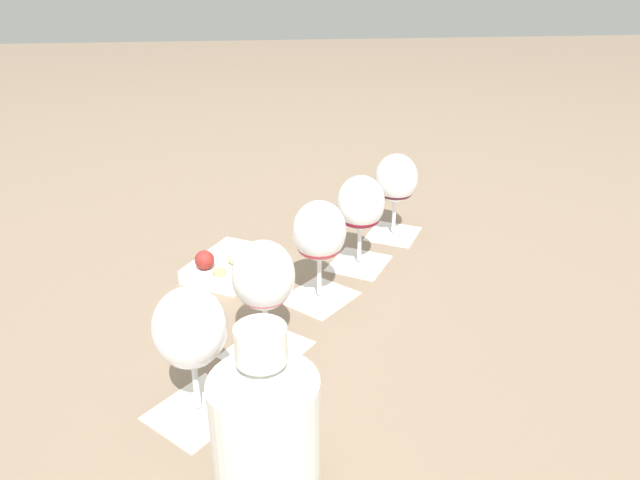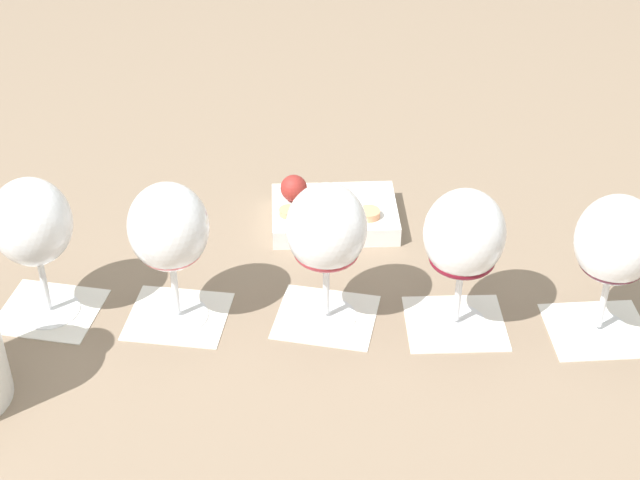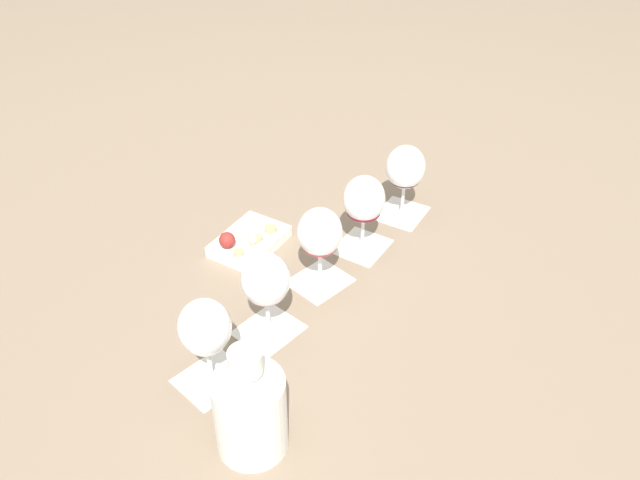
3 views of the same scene
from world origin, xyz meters
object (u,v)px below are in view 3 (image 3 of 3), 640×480
object	(u,v)px
wine_glass_2	(322,236)
ceramic_vase	(250,407)
wine_glass_3	(364,202)
wine_glass_4	(405,170)
wine_glass_1	(266,283)
snack_dish	(248,241)
wine_glass_0	(205,331)

from	to	relation	value
wine_glass_2	ceramic_vase	bearing A→B (deg)	163.98
wine_glass_3	wine_glass_4	world-z (taller)	same
wine_glass_1	snack_dish	xyz separation A→B (m)	(0.24, 0.05, -0.09)
ceramic_vase	wine_glass_3	bearing A→B (deg)	-21.70
wine_glass_0	snack_dish	bearing A→B (deg)	-5.42
wine_glass_2	ceramic_vase	size ratio (longest dim) A/B	0.85
wine_glass_1	wine_glass_3	size ratio (longest dim) A/B	1.00
wine_glass_0	wine_glass_2	distance (m)	0.30
wine_glass_4	wine_glass_1	bearing A→B (deg)	142.71
wine_glass_4	ceramic_vase	size ratio (longest dim) A/B	0.85
ceramic_vase	snack_dish	distance (m)	0.48
wine_glass_3	wine_glass_2	bearing A→B (deg)	142.27
wine_glass_4	ceramic_vase	world-z (taller)	ceramic_vase
wine_glass_2	wine_glass_3	xyz separation A→B (m)	(0.11, -0.08, 0.00)
wine_glass_1	wine_glass_2	world-z (taller)	same
wine_glass_3	ceramic_vase	distance (m)	0.51
wine_glass_1	ceramic_vase	xyz separation A→B (m)	(-0.23, 0.01, -0.03)
wine_glass_1	wine_glass_2	distance (m)	0.16
wine_glass_0	wine_glass_1	distance (m)	0.14
ceramic_vase	wine_glass_2	bearing A→B (deg)	-16.02
wine_glass_4	snack_dish	world-z (taller)	wine_glass_4
wine_glass_0	wine_glass_4	xyz separation A→B (m)	(0.46, -0.35, -0.00)
wine_glass_0	wine_glass_2	bearing A→B (deg)	-36.82
wine_glass_4	ceramic_vase	distance (m)	0.65
wine_glass_0	wine_glass_2	size ratio (longest dim) A/B	1.00
wine_glass_3	wine_glass_4	xyz separation A→B (m)	(0.12, -0.09, -0.00)
wine_glass_2	snack_dish	world-z (taller)	wine_glass_2
wine_glass_1	wine_glass_3	distance (m)	0.29
snack_dish	wine_glass_1	bearing A→B (deg)	-167.35
snack_dish	wine_glass_0	bearing A→B (deg)	174.58
wine_glass_0	snack_dish	xyz separation A→B (m)	(0.35, -0.03, -0.09)
ceramic_vase	snack_dish	world-z (taller)	ceramic_vase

